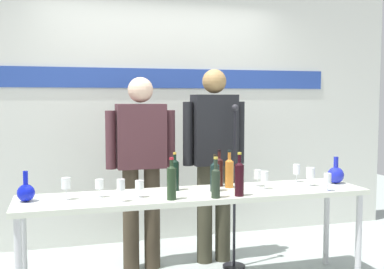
{
  "coord_description": "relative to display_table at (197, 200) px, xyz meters",
  "views": [
    {
      "loc": [
        -1.03,
        -3.39,
        1.51
      ],
      "look_at": [
        0.0,
        0.15,
        1.21
      ],
      "focal_mm": 43.59,
      "sensor_mm": 36.0,
      "label": 1
    }
  ],
  "objects": [
    {
      "name": "back_wall",
      "position": [
        0.0,
        1.42,
        0.79
      ],
      "size": [
        5.41,
        0.11,
        3.0
      ],
      "color": "silver",
      "rests_on": "ground"
    },
    {
      "name": "display_table",
      "position": [
        0.0,
        0.0,
        0.0
      ],
      "size": [
        2.7,
        0.57,
        0.78
      ],
      "color": "silver",
      "rests_on": "ground"
    },
    {
      "name": "decanter_blue_left",
      "position": [
        -1.25,
        0.04,
        0.13
      ],
      "size": [
        0.12,
        0.12,
        0.22
      ],
      "color": "#0E19BD",
      "rests_on": "display_table"
    },
    {
      "name": "decanter_blue_right",
      "position": [
        1.24,
        0.04,
        0.14
      ],
      "size": [
        0.14,
        0.14,
        0.23
      ],
      "color": "#1C26B3",
      "rests_on": "display_table"
    },
    {
      "name": "presenter_left",
      "position": [
        -0.33,
        0.58,
        0.25
      ],
      "size": [
        0.61,
        0.22,
        1.68
      ],
      "color": "#3E3426",
      "rests_on": "ground"
    },
    {
      "name": "presenter_right",
      "position": [
        0.33,
        0.58,
        0.29
      ],
      "size": [
        0.58,
        0.22,
        1.76
      ],
      "color": "#3D3B2B",
      "rests_on": "ground"
    },
    {
      "name": "wine_bottle_0",
      "position": [
        0.07,
        -0.22,
        0.19
      ],
      "size": [
        0.06,
        0.06,
        0.3
      ],
      "color": "#222E21",
      "rests_on": "display_table"
    },
    {
      "name": "wine_bottle_1",
      "position": [
        0.25,
        0.19,
        0.19
      ],
      "size": [
        0.07,
        0.07,
        0.3
      ],
      "color": "#331515",
      "rests_on": "display_table"
    },
    {
      "name": "wine_bottle_2",
      "position": [
        -0.25,
        -0.19,
        0.2
      ],
      "size": [
        0.07,
        0.07,
        0.3
      ],
      "color": "#1E311C",
      "rests_on": "display_table"
    },
    {
      "name": "wine_bottle_3",
      "position": [
        0.26,
        -0.21,
        0.2
      ],
      "size": [
        0.07,
        0.07,
        0.33
      ],
      "color": "black",
      "rests_on": "display_table"
    },
    {
      "name": "wine_bottle_4",
      "position": [
        0.31,
        0.12,
        0.19
      ],
      "size": [
        0.07,
        0.07,
        0.31
      ],
      "color": "#C77227",
      "rests_on": "display_table"
    },
    {
      "name": "wine_bottle_5",
      "position": [
        -0.15,
        0.12,
        0.19
      ],
      "size": [
        0.07,
        0.07,
        0.3
      ],
      "color": "black",
      "rests_on": "display_table"
    },
    {
      "name": "wine_bottle_6",
      "position": [
        0.14,
        0.01,
        0.19
      ],
      "size": [
        0.07,
        0.07,
        0.29
      ],
      "color": "black",
      "rests_on": "display_table"
    },
    {
      "name": "wine_glass_left_0",
      "position": [
        -0.61,
        -0.16,
        0.18
      ],
      "size": [
        0.06,
        0.06,
        0.16
      ],
      "color": "white",
      "rests_on": "display_table"
    },
    {
      "name": "wine_glass_left_1",
      "position": [
        -0.98,
        0.02,
        0.18
      ],
      "size": [
        0.06,
        0.06,
        0.16
      ],
      "color": "white",
      "rests_on": "display_table"
    },
    {
      "name": "wine_glass_left_2",
      "position": [
        -0.74,
        0.03,
        0.16
      ],
      "size": [
        0.06,
        0.06,
        0.13
      ],
      "color": "white",
      "rests_on": "display_table"
    },
    {
      "name": "wine_glass_left_3",
      "position": [
        -0.46,
        -0.05,
        0.15
      ],
      "size": [
        0.06,
        0.06,
        0.13
      ],
      "color": "white",
      "rests_on": "display_table"
    },
    {
      "name": "wine_glass_right_0",
      "position": [
        0.55,
        -0.02,
        0.16
      ],
      "size": [
        0.06,
        0.06,
        0.14
      ],
      "color": "white",
      "rests_on": "display_table"
    },
    {
      "name": "wine_glass_right_1",
      "position": [
        0.99,
        -0.23,
        0.16
      ],
      "size": [
        0.06,
        0.06,
        0.14
      ],
      "color": "white",
      "rests_on": "display_table"
    },
    {
      "name": "wine_glass_right_2",
      "position": [
        0.95,
        0.19,
        0.17
      ],
      "size": [
        0.06,
        0.06,
        0.15
      ],
      "color": "white",
      "rests_on": "display_table"
    },
    {
      "name": "wine_glass_right_3",
      "position": [
        0.97,
        -0.01,
        0.17
      ],
      "size": [
        0.07,
        0.07,
        0.15
      ],
      "color": "white",
      "rests_on": "display_table"
    },
    {
      "name": "wine_glass_right_4",
      "position": [
        0.55,
        0.09,
        0.16
      ],
      "size": [
        0.06,
        0.06,
        0.14
      ],
      "color": "white",
      "rests_on": "display_table"
    },
    {
      "name": "microphone_stand",
      "position": [
        0.45,
        0.37,
        -0.24
      ],
      "size": [
        0.2,
        0.2,
        1.45
      ],
      "color": "black",
      "rests_on": "ground"
    }
  ]
}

